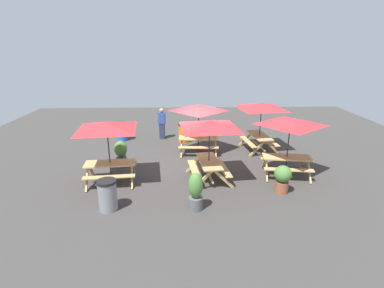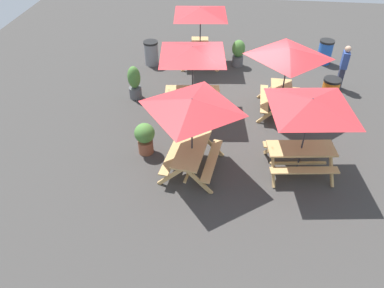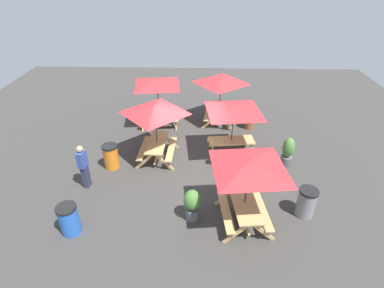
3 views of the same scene
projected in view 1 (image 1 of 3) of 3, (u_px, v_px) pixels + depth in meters
ground_plane at (197, 163)px, 12.89m from camera, size 24.00×24.00×0.00m
picnic_table_0 at (107, 130)px, 10.45m from camera, size 2.81×2.81×2.34m
picnic_table_1 at (290, 126)px, 11.05m from camera, size 2.25×2.25×2.34m
picnic_table_2 at (261, 109)px, 13.80m from camera, size 2.80×2.80×2.34m
picnic_table_3 at (199, 111)px, 13.44m from camera, size 2.07×2.07×2.34m
picnic_table_4 at (210, 129)px, 10.65m from camera, size 2.81×2.81×2.34m
trash_bin_orange at (184, 133)px, 15.50m from camera, size 0.59×0.59×0.98m
trash_bin_gray at (108, 195)px, 9.07m from camera, size 0.59×0.59×0.98m
trash_bin_blue at (122, 131)px, 15.75m from camera, size 0.59×0.59×0.98m
potted_plant_0 at (283, 178)px, 10.12m from camera, size 0.58×0.58×0.98m
potted_plant_1 at (196, 191)px, 9.06m from camera, size 0.45×0.45×1.22m
potted_plant_2 at (121, 153)px, 12.38m from camera, size 0.52×0.52×1.09m
person_standing at (162, 123)px, 15.90m from camera, size 0.38×0.26×1.67m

